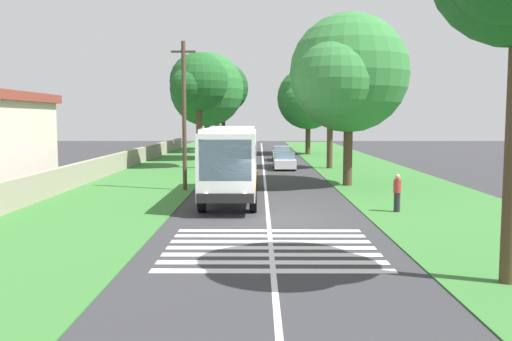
{
  "coord_description": "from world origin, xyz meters",
  "views": [
    {
      "loc": [
        -22.14,
        0.39,
        4.18
      ],
      "look_at": [
        4.89,
        0.54,
        1.6
      ],
      "focal_mm": 38.21,
      "sensor_mm": 36.0,
      "label": 1
    }
  ],
  "objects_px": {
    "roadside_tree_left_2": "(198,84)",
    "roadside_tree_right_1": "(329,93)",
    "roadside_tree_left_1": "(216,89)",
    "trailing_car_1": "(281,154)",
    "coach_bus": "(232,158)",
    "pedestrian": "(397,192)",
    "trailing_minibus_0": "(248,138)",
    "roadside_tree_right_0": "(346,77)",
    "roadside_tree_right_2": "(307,100)",
    "utility_pole": "(184,114)",
    "roadside_tree_left_3": "(206,91)",
    "trailing_car_0": "(284,161)",
    "trailing_car_2": "(248,149)",
    "roadside_tree_left_0": "(222,89)"
  },
  "relations": [
    {
      "from": "coach_bus",
      "to": "trailing_minibus_0",
      "type": "relative_size",
      "value": 1.86
    },
    {
      "from": "roadside_tree_left_3",
      "to": "roadside_tree_left_1",
      "type": "bearing_deg",
      "value": -1.45
    },
    {
      "from": "roadside_tree_left_0",
      "to": "roadside_tree_right_1",
      "type": "bearing_deg",
      "value": -158.0
    },
    {
      "from": "roadside_tree_left_2",
      "to": "roadside_tree_right_0",
      "type": "distance_m",
      "value": 15.92
    },
    {
      "from": "pedestrian",
      "to": "roadside_tree_right_1",
      "type": "bearing_deg",
      "value": 0.88
    },
    {
      "from": "roadside_tree_left_3",
      "to": "utility_pole",
      "type": "relative_size",
      "value": 1.26
    },
    {
      "from": "trailing_car_2",
      "to": "roadside_tree_left_2",
      "type": "height_order",
      "value": "roadside_tree_left_2"
    },
    {
      "from": "roadside_tree_left_3",
      "to": "trailing_car_0",
      "type": "bearing_deg",
      "value": -144.05
    },
    {
      "from": "trailing_car_1",
      "to": "trailing_car_2",
      "type": "bearing_deg",
      "value": 22.71
    },
    {
      "from": "roadside_tree_right_2",
      "to": "roadside_tree_left_3",
      "type": "bearing_deg",
      "value": 127.32
    },
    {
      "from": "roadside_tree_left_0",
      "to": "utility_pole",
      "type": "bearing_deg",
      "value": -179.17
    },
    {
      "from": "roadside_tree_left_0",
      "to": "roadside_tree_right_2",
      "type": "xyz_separation_m",
      "value": [
        -8.49,
        -10.47,
        -1.67
      ]
    },
    {
      "from": "roadside_tree_left_1",
      "to": "utility_pole",
      "type": "relative_size",
      "value": 1.21
    },
    {
      "from": "roadside_tree_left_1",
      "to": "roadside_tree_right_2",
      "type": "xyz_separation_m",
      "value": [
        -2.12,
        -10.68,
        -1.32
      ]
    },
    {
      "from": "roadside_tree_left_1",
      "to": "pedestrian",
      "type": "relative_size",
      "value": 6.12
    },
    {
      "from": "roadside_tree_left_2",
      "to": "roadside_tree_left_3",
      "type": "height_order",
      "value": "roadside_tree_left_3"
    },
    {
      "from": "trailing_car_1",
      "to": "roadside_tree_left_0",
      "type": "xyz_separation_m",
      "value": [
        17.49,
        7.17,
        7.35
      ]
    },
    {
      "from": "roadside_tree_left_1",
      "to": "trailing_car_1",
      "type": "bearing_deg",
      "value": -146.47
    },
    {
      "from": "coach_bus",
      "to": "trailing_minibus_0",
      "type": "height_order",
      "value": "coach_bus"
    },
    {
      "from": "coach_bus",
      "to": "roadside_tree_left_3",
      "type": "height_order",
      "value": "roadside_tree_left_3"
    },
    {
      "from": "roadside_tree_left_2",
      "to": "roadside_tree_right_1",
      "type": "xyz_separation_m",
      "value": [
        -0.33,
        -10.93,
        -0.8
      ]
    },
    {
      "from": "trailing_minibus_0",
      "to": "roadside_tree_right_2",
      "type": "height_order",
      "value": "roadside_tree_right_2"
    },
    {
      "from": "roadside_tree_left_0",
      "to": "roadside_tree_right_1",
      "type": "xyz_separation_m",
      "value": [
        -26.57,
        -10.73,
        -1.75
      ]
    },
    {
      "from": "roadside_tree_left_1",
      "to": "roadside_tree_left_3",
      "type": "xyz_separation_m",
      "value": [
        -10.46,
        0.26,
        -0.76
      ]
    },
    {
      "from": "roadside_tree_left_0",
      "to": "roadside_tree_right_2",
      "type": "relative_size",
      "value": 1.14
    },
    {
      "from": "trailing_car_2",
      "to": "trailing_car_0",
      "type": "bearing_deg",
      "value": -169.49
    },
    {
      "from": "roadside_tree_left_2",
      "to": "roadside_tree_right_2",
      "type": "relative_size",
      "value": 0.95
    },
    {
      "from": "coach_bus",
      "to": "trailing_car_2",
      "type": "height_order",
      "value": "coach_bus"
    },
    {
      "from": "trailing_car_0",
      "to": "roadside_tree_left_0",
      "type": "bearing_deg",
      "value": 14.49
    },
    {
      "from": "roadside_tree_left_2",
      "to": "roadside_tree_right_1",
      "type": "bearing_deg",
      "value": -91.73
    },
    {
      "from": "trailing_minibus_0",
      "to": "roadside_tree_right_1",
      "type": "distance_m",
      "value": 29.93
    },
    {
      "from": "coach_bus",
      "to": "roadside_tree_right_2",
      "type": "relative_size",
      "value": 1.11
    },
    {
      "from": "roadside_tree_right_1",
      "to": "pedestrian",
      "type": "xyz_separation_m",
      "value": [
        -21.56,
        -0.33,
        -5.36
      ]
    },
    {
      "from": "roadside_tree_left_0",
      "to": "roadside_tree_right_0",
      "type": "height_order",
      "value": "roadside_tree_left_0"
    },
    {
      "from": "roadside_tree_left_1",
      "to": "roadside_tree_right_1",
      "type": "xyz_separation_m",
      "value": [
        -20.21,
        -10.94,
        -1.4
      ]
    },
    {
      "from": "coach_bus",
      "to": "trailing_car_1",
      "type": "xyz_separation_m",
      "value": [
        26.63,
        -3.67,
        -1.48
      ]
    },
    {
      "from": "trailing_minibus_0",
      "to": "roadside_tree_left_0",
      "type": "bearing_deg",
      "value": 121.08
    },
    {
      "from": "roadside_tree_left_2",
      "to": "roadside_tree_left_3",
      "type": "bearing_deg",
      "value": 1.64
    },
    {
      "from": "coach_bus",
      "to": "pedestrian",
      "type": "distance_m",
      "value": 8.66
    },
    {
      "from": "roadside_tree_right_2",
      "to": "utility_pole",
      "type": "distance_m",
      "value": 33.77
    },
    {
      "from": "roadside_tree_left_3",
      "to": "roadside_tree_right_0",
      "type": "xyz_separation_m",
      "value": [
        -21.43,
        -10.71,
        -0.17
      ]
    },
    {
      "from": "coach_bus",
      "to": "pedestrian",
      "type": "bearing_deg",
      "value": -117.95
    },
    {
      "from": "roadside_tree_left_1",
      "to": "roadside_tree_right_2",
      "type": "relative_size",
      "value": 1.02
    },
    {
      "from": "roadside_tree_left_0",
      "to": "roadside_tree_left_3",
      "type": "bearing_deg",
      "value": 178.41
    },
    {
      "from": "trailing_car_2",
      "to": "roadside_tree_left_0",
      "type": "xyz_separation_m",
      "value": [
        9.14,
        3.67,
        7.35
      ]
    },
    {
      "from": "roadside_tree_right_0",
      "to": "pedestrian",
      "type": "bearing_deg",
      "value": -175.22
    },
    {
      "from": "trailing_car_0",
      "to": "roadside_tree_left_1",
      "type": "bearing_deg",
      "value": 19.15
    },
    {
      "from": "roadside_tree_left_1",
      "to": "roadside_tree_left_3",
      "type": "bearing_deg",
      "value": 178.55
    },
    {
      "from": "trailing_car_0",
      "to": "roadside_tree_right_2",
      "type": "distance_m",
      "value": 19.81
    },
    {
      "from": "coach_bus",
      "to": "pedestrian",
      "type": "relative_size",
      "value": 6.6
    }
  ]
}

